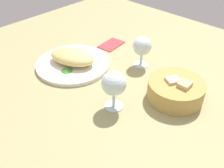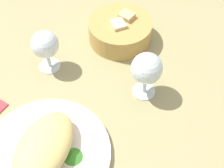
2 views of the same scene
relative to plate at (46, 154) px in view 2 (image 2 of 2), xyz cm
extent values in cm
cube|color=#9A9462|center=(17.28, 0.69, -1.70)|extent=(140.00, 140.00, 2.00)
cylinder|color=white|center=(0.00, 0.00, 0.00)|extent=(27.90, 27.90, 1.40)
ellipsoid|color=#DCC671|center=(0.00, 0.00, 3.16)|extent=(20.24, 15.79, 4.92)
cone|color=#3C8E2B|center=(2.93, -5.28, 1.23)|extent=(4.18, 4.18, 1.07)
cylinder|color=tan|center=(38.61, 9.95, 2.39)|extent=(17.71, 17.71, 6.17)
cube|color=#D1B679|center=(41.29, 9.80, 4.92)|extent=(3.55, 3.93, 3.86)
cube|color=beige|center=(37.26, 9.65, 4.33)|extent=(5.25, 5.42, 4.14)
cylinder|color=silver|center=(27.29, -6.43, -0.40)|extent=(5.76, 5.76, 0.60)
cylinder|color=silver|center=(27.29, -6.43, 2.16)|extent=(1.00, 1.00, 4.51)
sphere|color=silver|center=(27.29, -6.43, 8.13)|extent=(7.44, 7.44, 7.44)
cylinder|color=silver|center=(18.51, 18.05, -0.40)|extent=(5.72, 5.72, 0.60)
cylinder|color=silver|center=(18.51, 18.05, 1.92)|extent=(1.00, 1.00, 4.04)
sphere|color=silver|center=(18.51, 18.05, 7.45)|extent=(7.02, 7.02, 7.02)
camera|label=1|loc=(67.41, -49.61, 52.07)|focal=40.89mm
camera|label=2|loc=(-13.54, -28.97, 60.55)|focal=48.91mm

